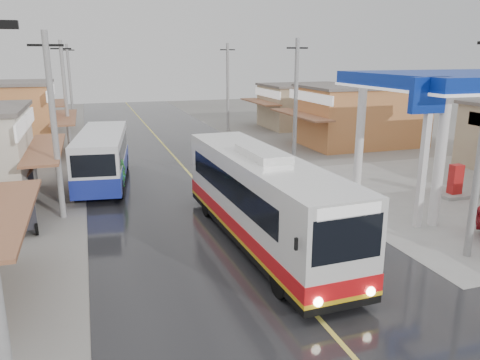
{
  "coord_description": "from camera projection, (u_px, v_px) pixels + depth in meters",
  "views": [
    {
      "loc": [
        -5.62,
        -12.25,
        7.08
      ],
      "look_at": [
        0.72,
        7.14,
        1.54
      ],
      "focal_mm": 35.0,
      "sensor_mm": 36.0,
      "label": 1
    }
  ],
  "objects": [
    {
      "name": "tricycle_near",
      "position": [
        18.0,
        210.0,
        19.06
      ],
      "size": [
        1.63,
        2.05,
        1.56
      ],
      "rotation": [
        0.0,
        0.0,
        0.16
      ],
      "color": "#26262D",
      "rests_on": "ground"
    },
    {
      "name": "tricycle_far",
      "position": [
        15.0,
        189.0,
        21.93
      ],
      "size": [
        1.63,
        2.28,
        1.64
      ],
      "rotation": [
        0.0,
        0.0,
        -0.11
      ],
      "color": "#26262D",
      "rests_on": "ground"
    },
    {
      "name": "road",
      "position": [
        189.0,
        173.0,
        28.53
      ],
      "size": [
        12.0,
        90.0,
        0.02
      ],
      "primitive_type": "cube",
      "color": "black",
      "rests_on": "ground"
    },
    {
      "name": "shopfronts_right",
      "position": [
        426.0,
        166.0,
        30.28
      ],
      "size": [
        11.0,
        44.0,
        4.8
      ],
      "primitive_type": null,
      "color": "beige",
      "rests_on": "ground"
    },
    {
      "name": "ground",
      "position": [
        289.0,
        285.0,
        14.78
      ],
      "size": [
        120.0,
        120.0,
        0.0
      ],
      "primitive_type": "plane",
      "color": "slate",
      "rests_on": "ground"
    },
    {
      "name": "utility_poles_right",
      "position": [
        294.0,
        165.0,
        30.64
      ],
      "size": [
        1.6,
        36.0,
        8.0
      ],
      "primitive_type": null,
      "color": "gray",
      "rests_on": "ground"
    },
    {
      "name": "centre_line",
      "position": [
        189.0,
        173.0,
        28.53
      ],
      "size": [
        0.15,
        90.0,
        0.01
      ],
      "primitive_type": "cube",
      "color": "#D8CC4C",
      "rests_on": "road"
    },
    {
      "name": "cyclist",
      "position": [
        120.0,
        180.0,
        24.22
      ],
      "size": [
        1.06,
        2.18,
        2.25
      ],
      "rotation": [
        0.0,
        0.0,
        -0.17
      ],
      "color": "black",
      "rests_on": "ground"
    },
    {
      "name": "utility_poles_left",
      "position": [
        68.0,
        179.0,
        27.35
      ],
      "size": [
        1.6,
        50.0,
        8.0
      ],
      "primitive_type": null,
      "color": "gray",
      "rests_on": "ground"
    },
    {
      "name": "second_bus",
      "position": [
        103.0,
        157.0,
        25.86
      ],
      "size": [
        3.44,
        8.95,
        2.89
      ],
      "rotation": [
        0.0,
        0.0,
        -0.13
      ],
      "color": "silver",
      "rests_on": "road"
    },
    {
      "name": "coach_bus",
      "position": [
        261.0,
        199.0,
        17.66
      ],
      "size": [
        3.03,
        11.82,
        3.66
      ],
      "rotation": [
        0.0,
        0.0,
        0.04
      ],
      "color": "silver",
      "rests_on": "road"
    }
  ]
}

